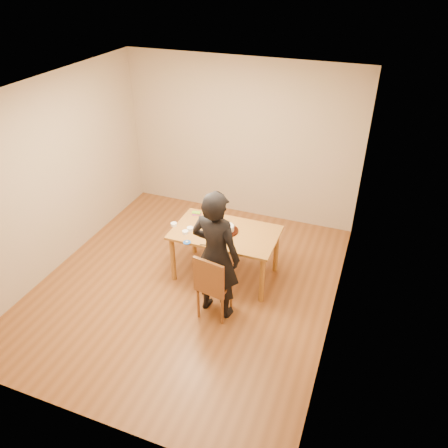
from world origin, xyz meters
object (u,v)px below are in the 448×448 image
(dining_table, at_px, (225,233))
(dining_chair, at_px, (215,285))
(cake_plate, at_px, (227,231))
(cake, at_px, (227,228))
(person, at_px, (216,255))

(dining_table, xyz_separation_m, dining_chair, (0.15, -0.78, -0.28))
(dining_chair, distance_m, cake_plate, 0.86)
(dining_chair, bearing_deg, cake, 109.29)
(cake, bearing_deg, cake_plate, 0.00)
(dining_table, bearing_deg, person, -78.61)
(dining_table, distance_m, dining_chair, 0.84)
(cake_plate, height_order, person, person)
(dining_table, distance_m, cake, 0.08)
(cake_plate, height_order, cake, cake)
(dining_table, height_order, cake_plate, cake_plate)
(cake_plate, distance_m, person, 0.76)
(dining_chair, bearing_deg, person, 99.89)
(person, bearing_deg, cake, -72.34)
(dining_table, distance_m, cake_plate, 0.04)
(dining_table, xyz_separation_m, cake, (0.02, 0.01, 0.07))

